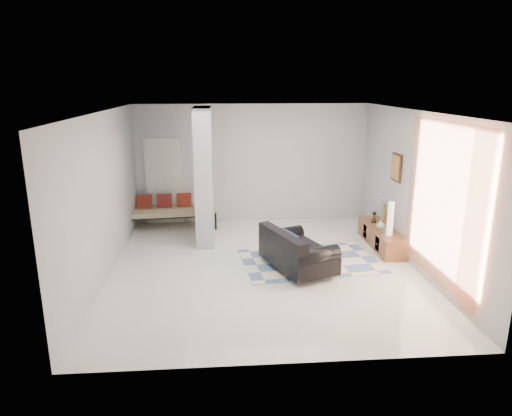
{
  "coord_description": "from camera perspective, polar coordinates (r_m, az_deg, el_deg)",
  "views": [
    {
      "loc": [
        -0.75,
        -7.75,
        3.27
      ],
      "look_at": [
        -0.09,
        0.6,
        0.96
      ],
      "focal_mm": 32.0,
      "sensor_mm": 36.0,
      "label": 1
    }
  ],
  "objects": [
    {
      "name": "wall_right",
      "position": [
        8.71,
        19.34,
        2.14
      ],
      "size": [
        0.0,
        6.0,
        6.0
      ],
      "primitive_type": "plane",
      "rotation": [
        1.57,
        0.0,
        -1.57
      ],
      "color": "#AFB2B4",
      "rests_on": "ground"
    },
    {
      "name": "curtain",
      "position": [
        7.65,
        22.2,
        0.5
      ],
      "size": [
        0.0,
        2.55,
        2.55
      ],
      "primitive_type": "plane",
      "rotation": [
        1.57,
        0.0,
        1.57
      ],
      "color": "#FF7B43",
      "rests_on": "wall_right"
    },
    {
      "name": "cylinder_lamp",
      "position": [
        9.18,
        16.45,
        -1.29
      ],
      "size": [
        0.12,
        0.12,
        0.67
      ],
      "primitive_type": "cylinder",
      "color": "white",
      "rests_on": "media_console"
    },
    {
      "name": "floor",
      "position": [
        8.45,
        0.96,
        -7.36
      ],
      "size": [
        6.0,
        6.0,
        0.0
      ],
      "primitive_type": "plane",
      "color": "silver",
      "rests_on": "ground"
    },
    {
      "name": "bronze_figurine",
      "position": [
        9.97,
        14.54,
        -1.1
      ],
      "size": [
        0.14,
        0.14,
        0.24
      ],
      "primitive_type": null,
      "rotation": [
        0.0,
        0.0,
        -0.15
      ],
      "color": "black",
      "rests_on": "media_console"
    },
    {
      "name": "wall_back",
      "position": [
        10.94,
        -0.5,
        5.57
      ],
      "size": [
        6.0,
        0.0,
        6.0
      ],
      "primitive_type": "plane",
      "rotation": [
        1.57,
        0.0,
        0.0
      ],
      "color": "#AFB2B4",
      "rests_on": "ground"
    },
    {
      "name": "partition_column",
      "position": [
        9.54,
        -6.53,
        4.01
      ],
      "size": [
        0.35,
        1.2,
        2.8
      ],
      "primitive_type": "cube",
      "color": "#A6ACAD",
      "rests_on": "floor"
    },
    {
      "name": "loveseat",
      "position": [
        8.19,
        4.9,
        -5.45
      ],
      "size": [
        1.32,
        1.67,
        0.76
      ],
      "rotation": [
        0.0,
        0.0,
        0.37
      ],
      "color": "silver",
      "rests_on": "floor"
    },
    {
      "name": "area_rug",
      "position": [
        8.75,
        6.75,
        -6.6
      ],
      "size": [
        2.68,
        1.95,
        0.01
      ],
      "primitive_type": "cube",
      "rotation": [
        0.0,
        0.0,
        0.12
      ],
      "color": "beige",
      "rests_on": "floor"
    },
    {
      "name": "ceiling",
      "position": [
        7.8,
        1.05,
        11.96
      ],
      "size": [
        6.0,
        6.0,
        0.0
      ],
      "primitive_type": "plane",
      "rotation": [
        3.14,
        0.0,
        0.0
      ],
      "color": "white",
      "rests_on": "wall_back"
    },
    {
      "name": "wall_left",
      "position": [
        8.22,
        -18.46,
        1.47
      ],
      "size": [
        0.0,
        6.0,
        6.0
      ],
      "primitive_type": "plane",
      "rotation": [
        1.57,
        0.0,
        1.57
      ],
      "color": "#AFB2B4",
      "rests_on": "ground"
    },
    {
      "name": "daybed",
      "position": [
        10.82,
        -10.57,
        -0.19
      ],
      "size": [
        2.06,
        1.02,
        0.77
      ],
      "rotation": [
        0.0,
        0.0,
        0.09
      ],
      "color": "black",
      "rests_on": "floor"
    },
    {
      "name": "hallway_door",
      "position": [
        11.03,
        -11.45,
        3.33
      ],
      "size": [
        0.85,
        0.06,
        2.04
      ],
      "primitive_type": "cube",
      "color": "silver",
      "rests_on": "floor"
    },
    {
      "name": "wall_art",
      "position": [
        9.46,
        17.16,
        4.87
      ],
      "size": [
        0.04,
        0.45,
        0.55
      ],
      "primitive_type": "cube",
      "color": "#3A200F",
      "rests_on": "wall_right"
    },
    {
      "name": "wall_front",
      "position": [
        5.16,
        4.18,
        -5.85
      ],
      "size": [
        6.0,
        0.0,
        6.0
      ],
      "primitive_type": "plane",
      "rotation": [
        -1.57,
        0.0,
        0.0
      ],
      "color": "#AFB2B4",
      "rests_on": "ground"
    },
    {
      "name": "media_console",
      "position": [
        9.74,
        15.39,
        -3.49
      ],
      "size": [
        0.45,
        1.77,
        0.8
      ],
      "color": "brown",
      "rests_on": "floor"
    },
    {
      "name": "vase",
      "position": [
        9.6,
        15.33,
        -1.99
      ],
      "size": [
        0.19,
        0.19,
        0.18
      ],
      "primitive_type": "imported",
      "rotation": [
        0.0,
        0.0,
        -0.09
      ],
      "color": "silver",
      "rests_on": "media_console"
    }
  ]
}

